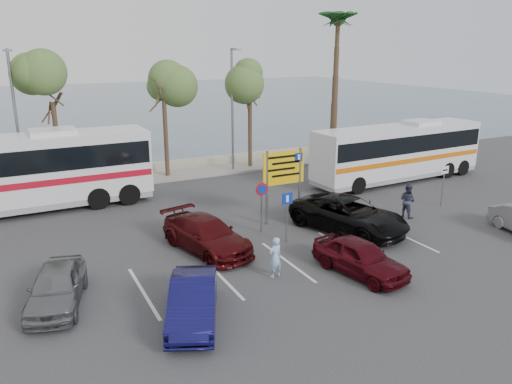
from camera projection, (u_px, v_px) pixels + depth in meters
name	position (u px, v px, depth m)	size (l,w,h in m)	color
ground	(300.00, 247.00, 21.28)	(120.00, 120.00, 0.00)	#343437
kerb_strip	(190.00, 174.00, 33.25)	(44.00, 2.40, 0.15)	gray
seawall	(180.00, 164.00, 34.90)	(48.00, 0.80, 0.60)	#A39A82
sea	(84.00, 105.00, 72.70)	(140.00, 140.00, 0.00)	#43606C
tree_left	(51.00, 88.00, 28.13)	(3.20, 3.20, 7.20)	#382619
tree_mid	(163.00, 73.00, 30.76)	(3.20, 3.20, 8.00)	#382619
tree_right	(250.00, 79.00, 33.48)	(3.20, 3.20, 7.40)	#382619
palm_tree	(338.00, 23.00, 35.47)	(4.80, 4.80, 11.20)	#382619
street_lamp_left	(16.00, 116.00, 27.25)	(0.45, 1.15, 8.01)	slate
street_lamp_right	(233.00, 104.00, 32.86)	(0.45, 1.15, 8.01)	slate
direction_sign	(284.00, 173.00, 23.77)	(2.20, 0.12, 3.60)	slate
sign_no_stop	(262.00, 199.00, 22.62)	(0.60, 0.08, 2.35)	slate
sign_parking	(287.00, 210.00, 21.45)	(0.50, 0.07, 2.25)	slate
sign_taxi	(444.00, 181.00, 26.39)	(0.50, 0.07, 2.20)	slate
lane_markings	(288.00, 261.00, 19.92)	(12.02, 4.20, 0.01)	silver
coach_bus_left	(15.00, 176.00, 25.21)	(13.48, 3.14, 4.18)	silver
coach_bus_right	(398.00, 154.00, 31.45)	(12.05, 3.12, 3.72)	silver
car_silver_a	(57.00, 286.00, 16.36)	(1.60, 3.98, 1.36)	slate
car_blue	(193.00, 301.00, 15.48)	(1.41, 4.03, 1.33)	#110F49
car_maroon	(207.00, 235.00, 20.79)	(1.96, 4.82, 1.40)	#470B0E
car_red	(360.00, 257.00, 18.65)	(1.59, 3.94, 1.34)	#480A11
suv_black	(349.00, 215.00, 23.00)	(2.61, 5.65, 1.57)	black
pedestrian_near	(275.00, 257.00, 18.35)	(0.57, 0.38, 1.57)	#98B7DD
pedestrian_far	(407.00, 200.00, 24.86)	(0.83, 0.65, 1.72)	#32354C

